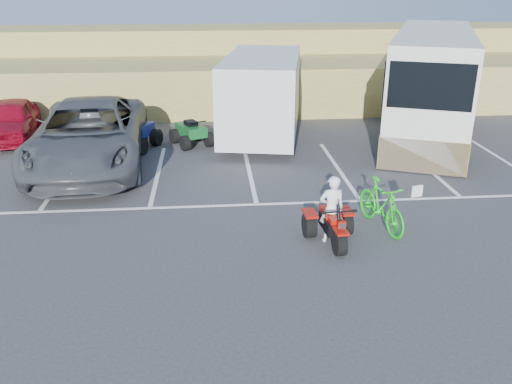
{
  "coord_description": "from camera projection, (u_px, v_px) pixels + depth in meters",
  "views": [
    {
      "loc": [
        -1.13,
        -10.25,
        5.41
      ],
      "look_at": [
        -0.16,
        0.76,
        1.0
      ],
      "focal_mm": 38.0,
      "sensor_mm": 36.0,
      "label": 1
    }
  ],
  "objects": [
    {
      "name": "green_dirt_bike",
      "position": [
        381.0,
        205.0,
        12.31
      ],
      "size": [
        0.99,
        1.98,
        1.14
      ],
      "primitive_type": "imported",
      "rotation": [
        0.0,
        0.0,
        0.25
      ],
      "color": "#14BF19",
      "rests_on": "ground"
    },
    {
      "name": "parking_stripes",
      "position": [
        282.0,
        180.0,
        15.41
      ],
      "size": [
        28.0,
        5.16,
        0.01
      ],
      "color": "white",
      "rests_on": "ground"
    },
    {
      "name": "cargo_trailer",
      "position": [
        263.0,
        94.0,
        19.14
      ],
      "size": [
        3.55,
        6.49,
        2.87
      ],
      "rotation": [
        0.0,
        0.0,
        -0.19
      ],
      "color": "silver",
      "rests_on": "ground"
    },
    {
      "name": "quad_atv_green",
      "position": [
        192.0,
        145.0,
        18.68
      ],
      "size": [
        1.59,
        1.77,
        0.95
      ],
      "primitive_type": null,
      "rotation": [
        0.0,
        0.0,
        0.42
      ],
      "color": "#135422",
      "rests_on": "ground"
    },
    {
      "name": "rider",
      "position": [
        332.0,
        209.0,
        11.65
      ],
      "size": [
        0.57,
        0.4,
        1.51
      ],
      "primitive_type": "imported",
      "rotation": [
        0.0,
        0.0,
        3.21
      ],
      "color": "white",
      "rests_on": "ground"
    },
    {
      "name": "ground",
      "position": [
        267.0,
        248.0,
        11.58
      ],
      "size": [
        100.0,
        100.0,
        0.0
      ],
      "primitive_type": "plane",
      "color": "#343436",
      "rests_on": "ground"
    },
    {
      "name": "quad_atv_blue",
      "position": [
        136.0,
        149.0,
        18.29
      ],
      "size": [
        1.74,
        1.97,
        1.07
      ],
      "primitive_type": null,
      "rotation": [
        0.0,
        0.0,
        -0.38
      ],
      "color": "navy",
      "rests_on": "ground"
    },
    {
      "name": "grey_pickup",
      "position": [
        89.0,
        135.0,
        16.29
      ],
      "size": [
        3.62,
        7.14,
        1.94
      ],
      "primitive_type": "imported",
      "rotation": [
        0.0,
        0.0,
        0.06
      ],
      "color": "#424549",
      "rests_on": "ground"
    },
    {
      "name": "rv_motorhome",
      "position": [
        429.0,
        90.0,
        19.71
      ],
      "size": [
        6.17,
        10.19,
        3.59
      ],
      "rotation": [
        0.0,
        0.0,
        -0.39
      ],
      "color": "silver",
      "rests_on": "ground"
    },
    {
      "name": "grass_embankment",
      "position": [
        232.0,
        68.0,
        25.38
      ],
      "size": [
        40.0,
        8.5,
        3.1
      ],
      "color": "olive",
      "rests_on": "ground"
    },
    {
      "name": "red_car",
      "position": [
        10.0,
        120.0,
        19.13
      ],
      "size": [
        2.17,
        4.25,
        1.39
      ],
      "primitive_type": "imported",
      "rotation": [
        0.0,
        0.0,
        0.14
      ],
      "color": "maroon",
      "rests_on": "ground"
    },
    {
      "name": "red_trike_atv",
      "position": [
        332.0,
        244.0,
        11.79
      ],
      "size": [
        1.19,
        1.53,
        0.95
      ],
      "primitive_type": null,
      "rotation": [
        0.0,
        0.0,
        0.06
      ],
      "color": "#9E1209",
      "rests_on": "ground"
    }
  ]
}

